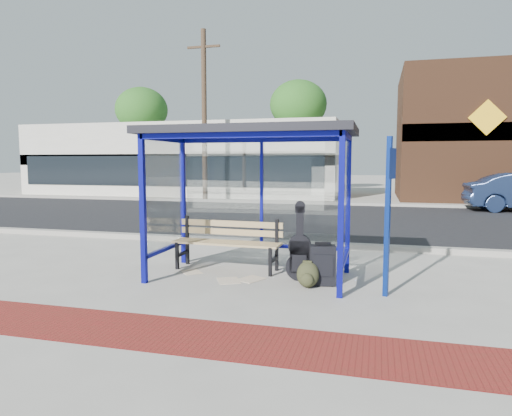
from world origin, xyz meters
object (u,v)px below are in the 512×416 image
(guitar_bag, at_px, (300,253))
(backpack, at_px, (308,275))
(suitcase, at_px, (322,265))
(bench, at_px, (228,240))

(guitar_bag, distance_m, backpack, 0.50)
(suitcase, bearing_deg, guitar_bag, 142.16)
(suitcase, bearing_deg, bench, 148.66)
(bench, bearing_deg, guitar_bag, -15.37)
(suitcase, xyz_separation_m, backpack, (-0.19, -0.20, -0.12))
(guitar_bag, relative_size, backpack, 2.97)
(guitar_bag, xyz_separation_m, backpack, (0.19, -0.39, -0.25))
(bench, distance_m, suitcase, 1.85)
(suitcase, distance_m, backpack, 0.30)
(bench, bearing_deg, suitcase, -17.36)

